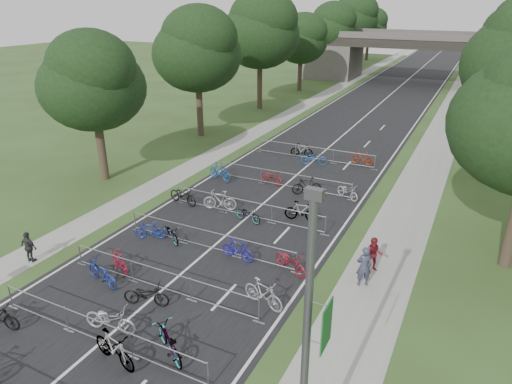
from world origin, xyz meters
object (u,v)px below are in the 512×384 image
pedestrian_a (364,267)px  pedestrian_c (29,247)px  lamppost (307,355)px  pedestrian_b (374,255)px  overpass_bridge (408,57)px

pedestrian_a → pedestrian_c: size_ratio=1.20×
lamppost → pedestrian_b: 11.36m
pedestrian_a → pedestrian_b: (0.12, 1.35, -0.11)m
pedestrian_a → pedestrian_b: 1.36m
pedestrian_a → pedestrian_b: pedestrian_a is taller
pedestrian_a → pedestrian_c: bearing=-12.0°
lamppost → pedestrian_a: lamppost is taller
pedestrian_b → pedestrian_c: bearing=-167.3°
lamppost → pedestrian_b: bearing=93.9°
lamppost → pedestrian_a: 10.05m
overpass_bridge → pedestrian_a: 54.14m
lamppost → pedestrian_a: size_ratio=4.44×
lamppost → pedestrian_c: lamppost is taller
pedestrian_c → lamppost: bearing=160.8°
lamppost → pedestrian_c: 16.22m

